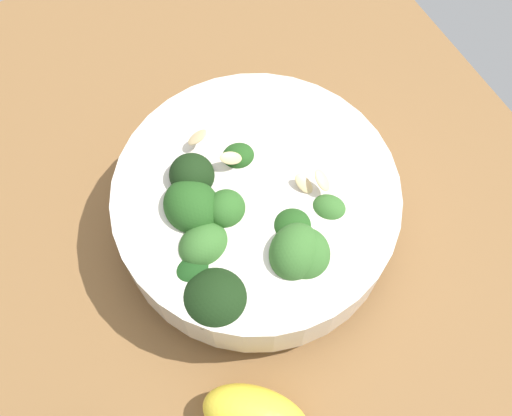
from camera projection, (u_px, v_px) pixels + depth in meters
The scene contains 2 objects.
ground_plane at pixel (190, 228), 55.63cm from camera, with size 63.63×63.63×3.70cm, color brown.
bowl_of_broccoli at pixel (254, 211), 49.31cm from camera, with size 22.37×22.37×9.59cm.
Camera 1 is at (-21.98, 5.47, 49.33)cm, focal length 43.56 mm.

